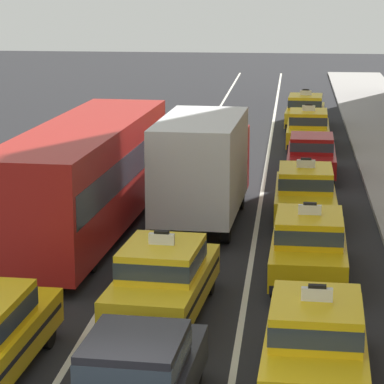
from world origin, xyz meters
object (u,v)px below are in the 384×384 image
(taxi_right_third, at_px, (305,192))
(sedan_right_fourth, at_px, (311,154))
(sedan_center_nearest, at_px, (136,377))
(taxi_center_second, at_px, (163,277))
(taxi_right_fifth, at_px, (308,128))
(taxi_right_sixth, at_px, (305,111))
(taxi_right_nearest, at_px, (316,340))
(sedan_left_third, at_px, (135,149))
(box_truck_center_third, at_px, (204,163))
(bus_left_second, at_px, (86,173))
(taxi_right_second, at_px, (309,244))

(taxi_right_third, bearing_deg, sedan_right_fourth, 87.36)
(sedan_center_nearest, height_order, sedan_right_fourth, same)
(taxi_center_second, distance_m, taxi_right_fifth, 21.18)
(taxi_right_sixth, bearing_deg, taxi_right_nearest, -90.18)
(sedan_left_third, bearing_deg, taxi_right_sixth, 59.20)
(sedan_left_third, height_order, taxi_right_sixth, taxi_right_sixth)
(sedan_center_nearest, xyz_separation_m, taxi_center_second, (-0.27, 5.08, 0.03))
(sedan_center_nearest, xyz_separation_m, taxi_right_sixth, (3.06, 31.45, 0.03))
(box_truck_center_third, relative_size, taxi_right_sixth, 1.52)
(sedan_center_nearest, bearing_deg, box_truck_center_third, 90.76)
(bus_left_second, relative_size, sedan_center_nearest, 2.58)
(bus_left_second, height_order, box_truck_center_third, box_truck_center_third)
(taxi_right_second, bearing_deg, taxi_right_nearest, -89.61)
(taxi_center_second, relative_size, taxi_right_third, 1.02)
(box_truck_center_third, bearing_deg, taxi_right_sixth, 79.86)
(taxi_center_second, bearing_deg, taxi_right_nearest, -44.73)
(box_truck_center_third, relative_size, taxi_right_nearest, 1.53)
(taxi_center_second, distance_m, taxi_right_third, 9.17)
(taxi_right_nearest, bearing_deg, taxi_right_third, 90.38)
(taxi_right_fifth, bearing_deg, taxi_right_nearest, -90.38)
(taxi_center_second, bearing_deg, sedan_center_nearest, -86.96)
(sedan_left_third, distance_m, taxi_right_second, 13.97)
(taxi_center_second, xyz_separation_m, taxi_right_third, (3.16, 8.61, 0.00))
(box_truck_center_third, height_order, taxi_right_fifth, box_truck_center_third)
(bus_left_second, relative_size, taxi_right_sixth, 2.44)
(taxi_right_sixth, bearing_deg, box_truck_center_third, -100.14)
(box_truck_center_third, relative_size, taxi_right_second, 1.53)
(sedan_right_fourth, bearing_deg, sedan_left_third, 177.02)
(box_truck_center_third, distance_m, taxi_right_second, 6.23)
(bus_left_second, distance_m, taxi_right_nearest, 11.41)
(box_truck_center_third, relative_size, taxi_right_fifth, 1.54)
(taxi_right_nearest, bearing_deg, taxi_center_second, 135.27)
(sedan_right_fourth, bearing_deg, taxi_right_fifth, 90.52)
(taxi_right_nearest, height_order, sedan_right_fourth, taxi_right_nearest)
(sedan_left_third, height_order, taxi_right_second, taxi_right_second)
(taxi_right_fifth, bearing_deg, taxi_right_second, -90.65)
(bus_left_second, distance_m, taxi_right_second, 7.17)
(taxi_right_second, relative_size, taxi_right_sixth, 0.99)
(taxi_right_nearest, xyz_separation_m, taxi_right_sixth, (0.09, 29.58, 0.00))
(sedan_left_third, distance_m, sedan_center_nearest, 20.70)
(box_truck_center_third, height_order, sedan_right_fourth, box_truck_center_third)
(sedan_left_third, height_order, sedan_center_nearest, same)
(sedan_left_third, distance_m, taxi_right_fifth, 8.69)
(bus_left_second, relative_size, taxi_right_nearest, 2.45)
(taxi_right_second, height_order, sedan_right_fourth, taxi_right_second)
(bus_left_second, xyz_separation_m, sedan_center_nearest, (3.36, -11.32, -0.97))
(sedan_left_third, bearing_deg, taxi_right_nearest, -70.68)
(sedan_right_fourth, bearing_deg, sedan_center_nearest, -99.03)
(box_truck_center_third, distance_m, taxi_right_sixth, 18.42)
(sedan_center_nearest, xyz_separation_m, box_truck_center_third, (-0.18, 13.34, 0.93))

